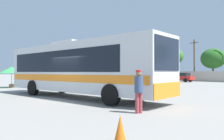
{
  "coord_description": "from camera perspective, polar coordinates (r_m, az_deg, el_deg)",
  "views": [
    {
      "loc": [
        11.41,
        -6.98,
        1.62
      ],
      "look_at": [
        -1.67,
        4.57,
        1.77
      ],
      "focal_mm": 35.43,
      "sensor_mm": 36.0,
      "label": 1
    }
  ],
  "objects": [
    {
      "name": "ground_plane",
      "position": [
        20.52,
        14.67,
        -5.01
      ],
      "size": [
        300.0,
        300.0,
        0.0
      ],
      "primitive_type": "plane",
      "color": "gray"
    },
    {
      "name": "vendor_umbrella_near_gate_green",
      "position": [
        24.94,
        -24.46,
        -0.05
      ],
      "size": [
        2.4,
        2.4,
        2.15
      ],
      "color": "gray",
      "rests_on": "ground_plane"
    },
    {
      "name": "utility_pole_near",
      "position": [
        45.03,
        20.44,
        2.67
      ],
      "size": [
        1.79,
        0.42,
        7.81
      ],
      "color": "#4C3823",
      "rests_on": "ground_plane"
    },
    {
      "name": "coach_bus_silver_orange",
      "position": [
        14.25,
        -8.98,
        0.75
      ],
      "size": [
        12.53,
        4.13,
        3.61
      ],
      "color": "silver",
      "rests_on": "ground_plane"
    },
    {
      "name": "parked_car_leftmost_red",
      "position": [
        41.39,
        10.25,
        -1.69
      ],
      "size": [
        4.36,
        2.21,
        1.41
      ],
      "color": "red",
      "rests_on": "ground_plane"
    },
    {
      "name": "roadside_tree_left",
      "position": [
        51.09,
        15.78,
        3.35
      ],
      "size": [
        3.97,
        3.97,
        6.74
      ],
      "color": "brown",
      "rests_on": "ground_plane"
    },
    {
      "name": "attendant_by_bus_door",
      "position": [
        8.74,
        6.92,
        -4.79
      ],
      "size": [
        0.41,
        0.41,
        1.69
      ],
      "color": "#99383D",
      "rests_on": "ground_plane"
    },
    {
      "name": "parked_car_second_red",
      "position": [
        38.09,
        17.35,
        -1.72
      ],
      "size": [
        4.15,
        2.22,
        1.5
      ],
      "color": "red",
      "rests_on": "ground_plane"
    },
    {
      "name": "roadside_tree_midleft",
      "position": [
        43.75,
        24.61,
        2.69
      ],
      "size": [
        4.27,
        4.27,
        5.84
      ],
      "color": "brown",
      "rests_on": "ground_plane"
    },
    {
      "name": "traffic_cone_on_apron",
      "position": [
        5.17,
        2.14,
        -15.19
      ],
      "size": [
        0.36,
        0.36,
        0.64
      ],
      "color": "black",
      "rests_on": "ground_plane"
    }
  ]
}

